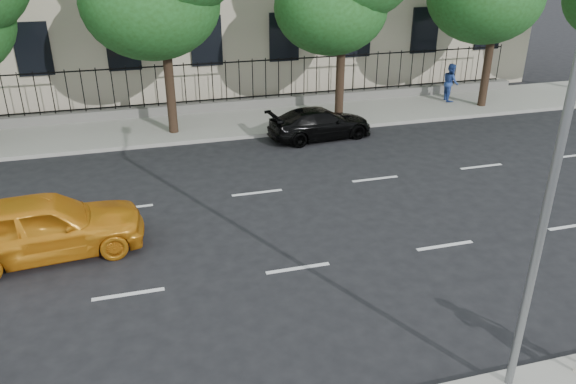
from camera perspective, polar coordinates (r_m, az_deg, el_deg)
name	(u,v)px	position (r m, az deg, el deg)	size (l,w,h in m)	color
ground	(333,333)	(11.86, 4.56, -14.06)	(120.00, 120.00, 0.00)	black
far_sidewalk	(220,123)	(24.00, -6.88, 6.93)	(60.00, 4.00, 0.15)	gray
lane_markings	(275,226)	(15.64, -1.34, -3.44)	(49.60, 4.62, 0.01)	silver
iron_fence	(213,100)	(25.45, -7.58, 9.29)	(30.00, 0.50, 2.20)	slate
street_light	(542,102)	(9.28, 24.44, 8.34)	(0.25, 3.32, 8.05)	slate
yellow_taxi	(44,226)	(15.19, -23.56, -3.18)	(1.93, 4.81, 1.64)	orange
black_sedan	(320,123)	(22.18, 3.29, 6.99)	(1.69, 4.16, 1.21)	black
pedestrian_far	(451,82)	(27.76, 16.19, 10.65)	(0.85, 0.66, 1.74)	#2B4795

